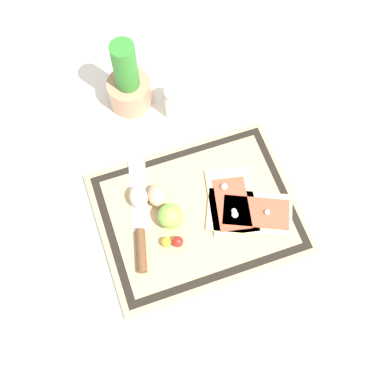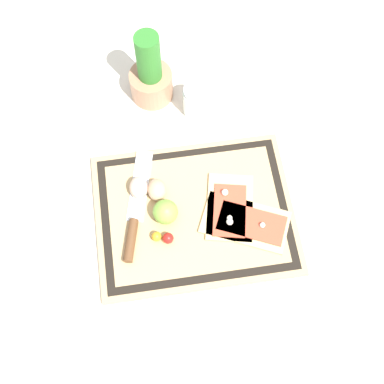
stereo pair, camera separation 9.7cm
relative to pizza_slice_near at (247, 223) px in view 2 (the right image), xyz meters
The scene contains 12 objects.
ground_plane 0.12m from the pizza_slice_near, 159.04° to the left, with size 6.00×6.00×0.00m, color silver.
cutting_board 0.12m from the pizza_slice_near, 159.04° to the left, with size 0.46×0.36×0.02m.
pizza_slice_near is the anchor object (origin of this frame).
pizza_slice_far 0.05m from the pizza_slice_near, 126.17° to the left, with size 0.14×0.19×0.02m.
knife 0.26m from the pizza_slice_near, behind, with size 0.10×0.28×0.02m.
egg_brown 0.22m from the pizza_slice_near, 151.74° to the left, with size 0.04×0.05×0.04m, color tan.
egg_pink 0.26m from the pizza_slice_near, 153.85° to the left, with size 0.04×0.05×0.04m, color beige.
lime 0.19m from the pizza_slice_near, 166.57° to the left, with size 0.06×0.06×0.06m, color #7FB742.
cherry_tomato_red 0.18m from the pizza_slice_near, behind, with size 0.03×0.03×0.03m, color red.
cherry_tomato_yellow 0.21m from the pizza_slice_near, behind, with size 0.02×0.02×0.02m, color gold.
herb_pot 0.44m from the pizza_slice_near, 113.48° to the left, with size 0.11×0.11×0.22m.
sauce_jar 0.34m from the pizza_slice_near, 101.15° to the left, with size 0.07×0.07×0.09m.
Camera 2 is at (-0.07, -0.46, 1.17)m, focal length 50.00 mm.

